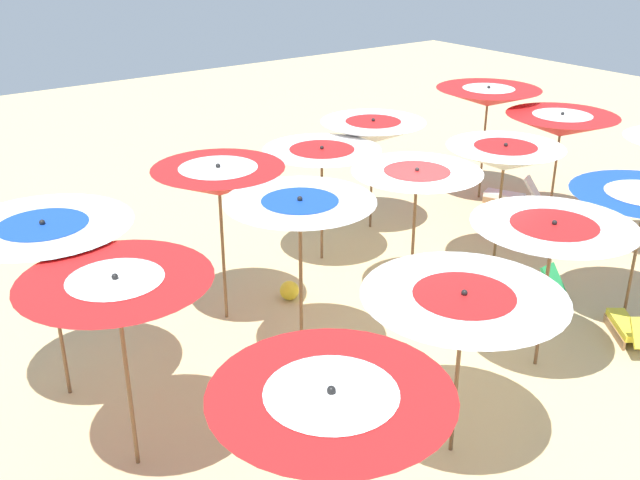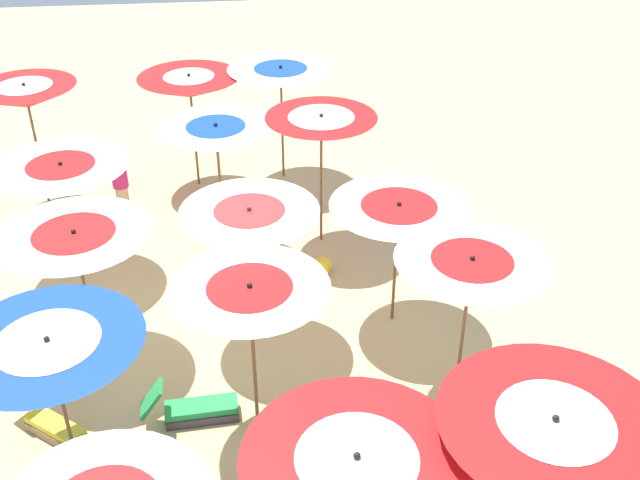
# 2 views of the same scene
# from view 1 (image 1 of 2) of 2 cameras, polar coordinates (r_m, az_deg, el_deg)

# --- Properties ---
(ground) EXTENTS (39.96, 39.96, 0.04)m
(ground) POSITION_cam_1_polar(r_m,az_deg,el_deg) (12.10, 7.54, -5.37)
(ground) COLOR #D1B57F
(beach_umbrella_0) EXTENTS (2.23, 2.23, 2.52)m
(beach_umbrella_0) POSITION_cam_1_polar(r_m,az_deg,el_deg) (16.44, 12.83, 10.70)
(beach_umbrella_0) COLOR brown
(beach_umbrella_0) RESTS_ON ground
(beach_umbrella_1) EXTENTS (2.04, 2.04, 2.26)m
(beach_umbrella_1) POSITION_cam_1_polar(r_m,az_deg,el_deg) (14.46, 4.11, 8.34)
(beach_umbrella_1) COLOR brown
(beach_umbrella_1) RESTS_ON ground
(beach_umbrella_2) EXTENTS (2.08, 2.08, 2.16)m
(beach_umbrella_2) POSITION_cam_1_polar(r_m,az_deg,el_deg) (13.01, 0.14, 6.37)
(beach_umbrella_2) COLOR brown
(beach_umbrella_2) RESTS_ON ground
(beach_umbrella_3) EXTENTS (1.96, 1.96, 2.54)m
(beach_umbrella_3) POSITION_cam_1_polar(r_m,az_deg,el_deg) (10.91, -7.82, 4.54)
(beach_umbrella_3) COLOR brown
(beach_umbrella_3) RESTS_ON ground
(beach_umbrella_4) EXTENTS (2.16, 2.16, 2.49)m
(beach_umbrella_4) POSITION_cam_1_polar(r_m,az_deg,el_deg) (9.55, -20.47, 0.08)
(beach_umbrella_4) COLOR brown
(beach_umbrella_4) RESTS_ON ground
(beach_umbrella_5) EXTENTS (2.18, 2.18, 2.32)m
(beach_umbrella_5) POSITION_cam_1_polar(r_m,az_deg,el_deg) (15.42, 18.11, 8.41)
(beach_umbrella_5) COLOR brown
(beach_umbrella_5) RESTS_ON ground
(beach_umbrella_6) EXTENTS (1.96, 1.96, 2.38)m
(beach_umbrella_6) POSITION_cam_1_polar(r_m,az_deg,el_deg) (12.80, 14.05, 6.17)
(beach_umbrella_6) COLOR brown
(beach_umbrella_6) RESTS_ON ground
(beach_umbrella_7) EXTENTS (2.02, 2.02, 2.32)m
(beach_umbrella_7) POSITION_cam_1_polar(r_m,az_deg,el_deg) (11.47, 7.46, 4.57)
(beach_umbrella_7) COLOR brown
(beach_umbrella_7) RESTS_ON ground
(beach_umbrella_8) EXTENTS (1.99, 1.99, 2.54)m
(beach_umbrella_8) POSITION_cam_1_polar(r_m,az_deg,el_deg) (9.56, -1.55, 1.89)
(beach_umbrella_8) COLOR brown
(beach_umbrella_8) RESTS_ON ground
(beach_umbrella_9) EXTENTS (2.05, 2.05, 2.45)m
(beach_umbrella_9) POSITION_cam_1_polar(r_m,az_deg,el_deg) (8.02, -15.37, -4.27)
(beach_umbrella_9) COLOR brown
(beach_umbrella_9) RESTS_ON ground
(beach_umbrella_12) EXTENTS (2.17, 2.17, 2.20)m
(beach_umbrella_12) POSITION_cam_1_polar(r_m,az_deg,el_deg) (10.17, 17.49, 0.06)
(beach_umbrella_12) COLOR brown
(beach_umbrella_12) RESTS_ON ground
(beach_umbrella_13) EXTENTS (2.26, 2.26, 2.15)m
(beach_umbrella_13) POSITION_cam_1_polar(r_m,az_deg,el_deg) (8.21, 10.98, -5.20)
(beach_umbrella_13) COLOR brown
(beach_umbrella_13) RESTS_ON ground
(beach_umbrella_14) EXTENTS (1.93, 1.93, 2.57)m
(beach_umbrella_14) POSITION_cam_1_polar(r_m,az_deg,el_deg) (5.85, 0.86, -13.40)
(beach_umbrella_14) COLOR brown
(beach_umbrella_14) RESTS_ON ground
(lounger_0) EXTENTS (0.84, 1.22, 0.69)m
(lounger_0) POSITION_cam_1_polar(r_m,az_deg,el_deg) (16.73, 14.43, 3.41)
(lounger_0) COLOR olive
(lounger_0) RESTS_ON ground
(lounger_1) EXTENTS (0.96, 1.21, 0.70)m
(lounger_1) POSITION_cam_1_polar(r_m,az_deg,el_deg) (16.04, 19.47, 1.84)
(lounger_1) COLOR olive
(lounger_1) RESTS_ON ground
(lounger_3) EXTENTS (0.98, 1.14, 0.58)m
(lounger_3) POSITION_cam_1_polar(r_m,az_deg,el_deg) (12.00, 22.63, -6.26)
(lounger_3) COLOR olive
(lounger_3) RESTS_ON ground
(lounger_4) EXTENTS (0.43, 1.33, 0.67)m
(lounger_4) POSITION_cam_1_polar(r_m,az_deg,el_deg) (12.84, 15.44, -3.12)
(lounger_4) COLOR #333338
(lounger_4) RESTS_ON ground
(beachgoer_0) EXTENTS (0.30, 0.30, 1.72)m
(beachgoer_0) POSITION_cam_1_polar(r_m,az_deg,el_deg) (8.25, -0.65, -12.96)
(beachgoer_0) COLOR #D8A87F
(beachgoer_0) RESTS_ON ground
(beach_ball) EXTENTS (0.32, 0.32, 0.32)m
(beach_ball) POSITION_cam_1_polar(r_m,az_deg,el_deg) (12.22, -2.38, -3.91)
(beach_ball) COLOR yellow
(beach_ball) RESTS_ON ground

